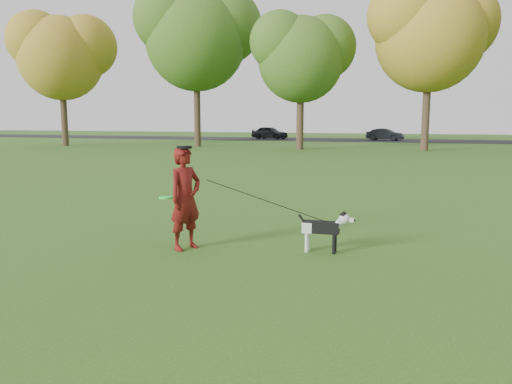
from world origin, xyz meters
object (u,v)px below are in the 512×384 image
(dog, at_px, (325,226))
(car_mid, at_px, (385,134))
(man, at_px, (185,198))
(car_left, at_px, (270,133))

(dog, height_order, car_mid, car_mid)
(man, xyz_separation_m, dog, (2.27, 0.42, -0.43))
(dog, relative_size, car_left, 0.26)
(man, bearing_deg, car_left, 37.86)
(dog, xyz_separation_m, car_left, (-11.12, 39.70, 0.20))
(car_mid, bearing_deg, car_left, 105.22)
(dog, bearing_deg, car_left, 105.65)
(car_left, bearing_deg, car_mid, -74.39)
(car_left, distance_m, car_mid, 10.95)
(car_left, bearing_deg, dog, -148.74)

